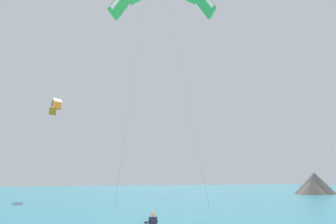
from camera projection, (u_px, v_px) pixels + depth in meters
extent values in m
cube|color=teal|center=(75.00, 194.00, 73.62)|extent=(200.00, 120.00, 0.20)
cube|color=#191E38|center=(153.00, 223.00, 17.97)|extent=(0.37, 0.26, 0.60)
sphere|color=tan|center=(153.00, 214.00, 18.04)|extent=(0.22, 0.22, 0.22)
cylinder|color=#191E38|center=(148.00, 222.00, 18.01)|extent=(0.19, 0.51, 0.22)
cylinder|color=#191E38|center=(154.00, 222.00, 18.20)|extent=(0.19, 0.51, 0.22)
cylinder|color=black|center=(149.00, 222.00, 18.29)|extent=(0.55, 0.15, 0.04)
cube|color=green|center=(206.00, 5.00, 29.20)|extent=(1.37, 1.83, 1.82)
cube|color=green|center=(119.00, 6.00, 29.39)|extent=(1.94, 1.67, 1.82)
cylinder|color=#B2B2B7|center=(185.00, 88.00, 23.77)|extent=(6.60, 6.54, 14.90)
cylinder|color=#B2B2B7|center=(132.00, 89.00, 23.87)|extent=(0.58, 9.19, 14.90)
cube|color=orange|center=(57.00, 106.00, 54.47)|extent=(1.09, 1.05, 1.26)
cube|color=white|center=(54.00, 104.00, 54.31)|extent=(0.21, 0.83, 1.09)
cube|color=orange|center=(58.00, 101.00, 55.63)|extent=(1.10, 1.34, 0.90)
cube|color=white|center=(54.00, 100.00, 55.46)|extent=(0.22, 1.16, 0.70)
cube|color=orange|center=(57.00, 100.00, 56.92)|extent=(1.11, 1.32, 0.34)
cube|color=white|center=(54.00, 99.00, 56.76)|extent=(0.22, 1.23, 0.14)
cube|color=orange|center=(55.00, 104.00, 58.06)|extent=(1.10, 1.28, 0.90)
cube|color=white|center=(52.00, 103.00, 57.90)|extent=(0.22, 1.15, 0.70)
cube|color=orange|center=(53.00, 111.00, 58.80)|extent=(1.09, 0.99, 1.26)
cube|color=white|center=(50.00, 110.00, 58.63)|extent=(0.21, 0.82, 1.09)
cone|color=#56514C|center=(315.00, 184.00, 70.63)|extent=(7.89, 7.89, 4.10)
cone|color=#665B51|center=(312.00, 188.00, 67.92)|extent=(5.20, 5.20, 2.70)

